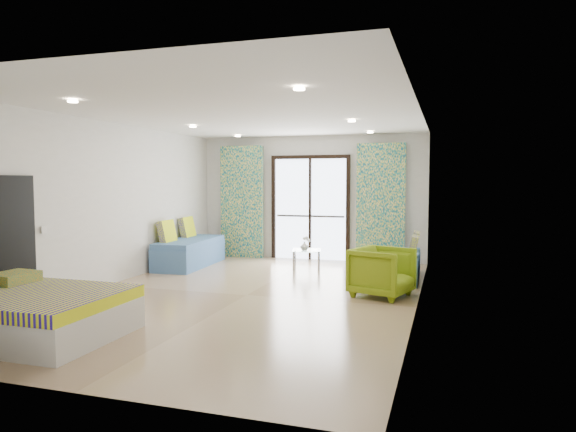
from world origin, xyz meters
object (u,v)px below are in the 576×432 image
(coffee_table, at_px, (307,252))
(armchair, at_px, (382,270))
(daybed_left, at_px, (189,251))
(daybed_right, at_px, (401,264))
(bed, at_px, (34,313))

(coffee_table, relative_size, armchair, 0.83)
(daybed_left, bearing_deg, armchair, -24.91)
(daybed_right, distance_m, coffee_table, 1.94)
(daybed_right, height_order, armchair, armchair)
(bed, distance_m, coffee_table, 5.46)
(armchair, bearing_deg, bed, 150.14)
(bed, relative_size, coffee_table, 2.70)
(bed, bearing_deg, coffee_table, 71.72)
(daybed_right, bearing_deg, bed, -128.74)
(bed, distance_m, daybed_left, 4.80)
(bed, relative_size, armchair, 2.24)
(coffee_table, bearing_deg, armchair, -49.69)
(daybed_left, xyz_separation_m, armchair, (4.08, -1.61, 0.11))
(bed, bearing_deg, armchair, 42.50)
(daybed_left, distance_m, coffee_table, 2.39)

